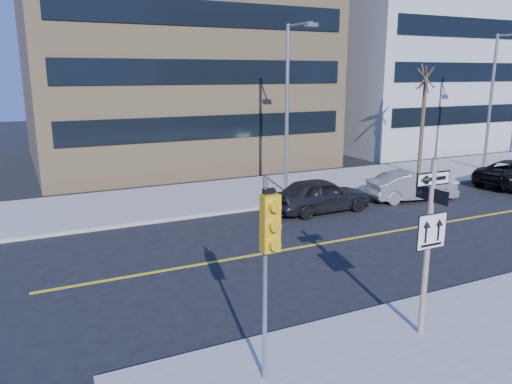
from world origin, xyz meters
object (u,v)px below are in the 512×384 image
parked_car_b (412,186)px  streetlight_b (495,93)px  streetlight_a (290,99)px  traffic_signal (269,240)px  street_tree_west (426,81)px  parked_car_a (321,195)px  sign_pole (429,238)px

parked_car_b → streetlight_b: streetlight_b is taller
parked_car_b → streetlight_a: 7.17m
traffic_signal → street_tree_west: street_tree_west is taller
streetlight_a → parked_car_a: bearing=-92.9°
sign_pole → parked_car_b: (8.86, 9.92, -1.74)m
parked_car_a → streetlight_a: bearing=-3.8°
street_tree_west → sign_pole: bearing=-133.3°
sign_pole → traffic_signal: (-4.00, -0.15, 0.59)m
sign_pole → traffic_signal: 4.05m
streetlight_a → streetlight_b: (14.00, 0.00, 0.00)m
traffic_signal → street_tree_west: size_ratio=0.63×
streetlight_b → street_tree_west: size_ratio=1.26×
parked_car_a → street_tree_west: bearing=-68.8°
sign_pole → parked_car_a: size_ratio=0.91×
streetlight_b → street_tree_west: streetlight_b is taller
parked_car_b → sign_pole: bearing=150.3°
parked_car_b → streetlight_a: bearing=67.5°
sign_pole → streetlight_a: (4.00, 13.27, 2.32)m
parked_car_a → streetlight_b: size_ratio=0.56×
sign_pole → parked_car_a: 10.95m
parked_car_a → streetlight_b: bearing=-78.3°
parked_car_a → sign_pole: bearing=158.3°
parked_car_b → streetlight_a: streetlight_a is taller
streetlight_a → streetlight_b: same height
sign_pole → street_tree_west: bearing=46.7°
sign_pole → traffic_signal: bearing=-177.9°
sign_pole → street_tree_west: street_tree_west is taller
parked_car_a → streetlight_a: streetlight_a is taller
streetlight_a → street_tree_west: bearing=3.5°
sign_pole → parked_car_a: sign_pole is taller
traffic_signal → streetlight_a: size_ratio=0.50×
parked_car_a → street_tree_west: 10.97m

